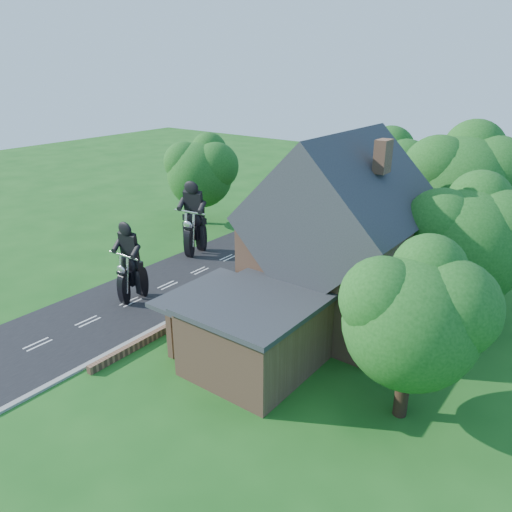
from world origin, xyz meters
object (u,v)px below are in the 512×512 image
Objects in this scene: garden_wall at (239,289)px; motorcycle_follow at (195,243)px; annex at (253,332)px; motorcycle_lead at (133,289)px; house at (339,243)px.

motorcycle_follow reaches higher than garden_wall.
garden_wall is 12.28× the size of motorcycle_follow.
annex reaches higher than motorcycle_lead.
house is at bearing 9.17° from garden_wall.
motorcycle_follow is (-12.32, 8.99, -0.93)m from annex.
garden_wall is at bearing 133.84° from annex.
garden_wall is at bearing -170.83° from house.
motorcycle_lead is (-10.55, -5.69, -3.60)m from house.
annex is at bearing -46.16° from garden_wall.
motorcycle_lead is at bearing -151.66° from house.
motorcycle_follow is at bearing 143.87° from annex.
garden_wall is 13.73× the size of motorcycle_lead.
motorcycle_follow is (-2.39, 7.88, 0.09)m from motorcycle_lead.
house is at bearing -153.47° from motorcycle_lead.
motorcycle_lead is at bearing 173.61° from annex.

